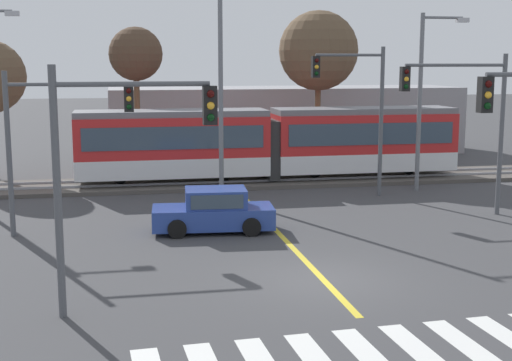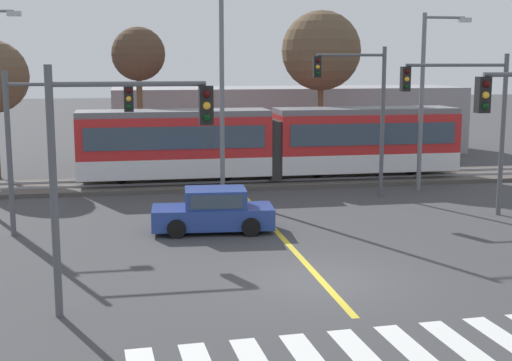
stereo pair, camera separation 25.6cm
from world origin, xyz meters
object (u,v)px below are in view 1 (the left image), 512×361
Objects in this scene: light_rail_tram at (270,141)px; traffic_light_far_right at (359,99)px; traffic_light_near_left at (114,152)px; street_lamp_centre at (225,74)px; traffic_light_mid_left at (54,126)px; street_lamp_east at (425,90)px; bare_tree_east at (318,51)px; sedan_crossing at (214,212)px; bare_tree_west at (136,55)px; traffic_light_mid_right at (468,109)px.

traffic_light_far_right is (3.02, -4.25, 2.23)m from light_rail_tram.
light_rail_tram is at bearing 66.77° from traffic_light_near_left.
street_lamp_centre is at bearing 71.26° from traffic_light_near_left.
traffic_light_mid_left is 0.70× the size of street_lamp_east.
bare_tree_east reaches higher than traffic_light_mid_left.
street_lamp_centre is at bearing 77.32° from sedan_crossing.
street_lamp_centre reaches higher than bare_tree_east.
bare_tree_west reaches higher than traffic_light_mid_left.
street_lamp_east reaches higher than traffic_light_mid_left.
street_lamp_centre is at bearing 171.79° from traffic_light_far_right.
sedan_crossing is 0.54× the size of street_lamp_east.
bare_tree_east is at bearing 51.67° from street_lamp_centre.
bare_tree_west reaches higher than traffic_light_far_right.
traffic_light_near_left reaches higher than traffic_light_mid_left.
traffic_light_near_left is at bearing -93.11° from bare_tree_west.
traffic_light_far_right is at bearing 20.73° from traffic_light_mid_left.
bare_tree_east is at bearing 98.08° from traffic_light_mid_right.
traffic_light_mid_right is (2.67, -4.63, -0.16)m from traffic_light_far_right.
bare_tree_east reaches higher than bare_tree_west.
traffic_light_far_right is at bearing 120.00° from traffic_light_mid_right.
street_lamp_east is 1.04× the size of bare_tree_west.
traffic_light_far_right is at bearing 51.30° from traffic_light_near_left.
bare_tree_east is at bearing 85.32° from traffic_light_far_right.
street_lamp_east is (0.72, 5.51, 0.48)m from traffic_light_mid_right.
traffic_light_mid_left is at bearing -160.59° from street_lamp_east.
sedan_crossing is 10.39m from traffic_light_mid_right.
traffic_light_near_left is at bearing -147.37° from traffic_light_mid_right.
light_rail_tram is 5.67m from traffic_light_far_right.
traffic_light_far_right is 9.30m from bare_tree_east.
traffic_light_mid_left is (-1.96, 8.33, -0.13)m from traffic_light_near_left.
street_lamp_east is (13.83, 13.90, 0.73)m from traffic_light_near_left.
street_lamp_centre is (1.38, 6.13, 4.67)m from sedan_crossing.
traffic_light_near_left is 0.61× the size of street_lamp_centre.
bare_tree_east reaches higher than traffic_light_near_left.
traffic_light_mid_left is at bearing -140.35° from street_lamp_centre.
traffic_light_mid_right reaches higher than sedan_crossing.
bare_tree_east is (0.74, 9.01, 2.16)m from traffic_light_far_right.
sedan_crossing is 0.66× the size of traffic_light_far_right.
bare_tree_east is (6.47, 8.19, 1.07)m from street_lamp_centre.
traffic_light_far_right is 0.81× the size of street_lamp_east.
bare_tree_east is (13.13, 13.71, 2.71)m from traffic_light_mid_left.
street_lamp_centre reaches higher than traffic_light_near_left.
traffic_light_mid_left is at bearing -179.77° from traffic_light_mid_right.
traffic_light_mid_left is (-15.07, -0.06, -0.38)m from traffic_light_mid_right.
traffic_light_near_left is at bearing -116.88° from bare_tree_east.
bare_tree_west is 9.96m from bare_tree_east.
street_lamp_centre is at bearing 39.65° from traffic_light_mid_left.
street_lamp_centre reaches higher than bare_tree_west.
traffic_light_mid_right is at bearing 0.23° from traffic_light_mid_left.
sedan_crossing is 17.31m from bare_tree_east.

